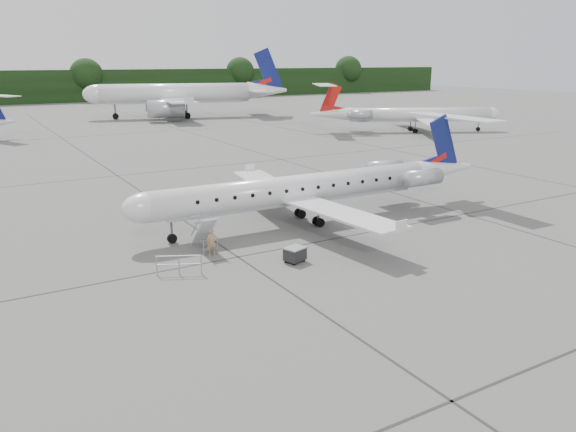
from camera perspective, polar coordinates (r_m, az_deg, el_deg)
ground at (r=31.75m, az=7.30°, el=-3.65°), size 320.00×320.00×0.00m
treeline at (r=154.83m, az=-24.11°, el=11.89°), size 260.00×4.00×8.00m
main_regional_jet at (r=36.15m, az=0.97°, el=4.16°), size 25.65×18.77×6.47m
airstair at (r=31.94m, az=-8.54°, el=-1.67°), size 0.90×2.13×2.03m
passenger at (r=30.94m, az=-7.72°, el=-2.68°), size 0.62×0.48×1.53m
safety_railing at (r=28.60m, az=-11.01°, el=-4.94°), size 2.01×1.03×1.00m
baggage_cart at (r=29.82m, az=0.71°, el=-3.90°), size 1.22×1.10×0.88m
bg_narrowbody at (r=107.71m, az=-11.41°, el=13.06°), size 39.99×33.16×12.44m
bg_regional_right at (r=86.95m, az=13.31°, el=10.66°), size 32.94×29.44×7.12m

